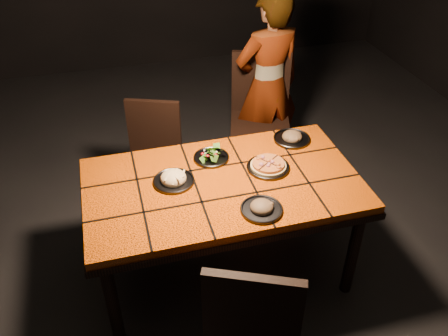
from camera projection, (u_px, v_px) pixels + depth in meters
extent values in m
cube|color=black|center=(223.00, 271.00, 3.22)|extent=(6.00, 7.00, 0.04)
cube|color=#E25707|center=(223.00, 185.00, 2.78)|extent=(1.60, 0.90, 0.05)
cube|color=black|center=(223.00, 191.00, 2.80)|extent=(1.62, 0.92, 0.04)
cylinder|color=black|center=(113.00, 304.00, 2.57)|extent=(0.07, 0.07, 0.66)
cylinder|color=black|center=(353.00, 253.00, 2.88)|extent=(0.07, 0.07, 0.66)
cylinder|color=black|center=(104.00, 216.00, 3.15)|extent=(0.07, 0.07, 0.66)
cylinder|color=black|center=(305.00, 181.00, 3.45)|extent=(0.07, 0.07, 0.66)
cube|color=black|center=(254.00, 314.00, 2.36)|extent=(0.57, 0.57, 0.04)
cube|color=black|center=(252.00, 314.00, 2.05)|extent=(0.41, 0.22, 0.48)
cylinder|color=black|center=(287.00, 319.00, 2.62)|extent=(0.04, 0.04, 0.44)
cylinder|color=black|center=(225.00, 311.00, 2.66)|extent=(0.04, 0.04, 0.44)
cube|color=black|center=(151.00, 167.00, 3.44)|extent=(0.51, 0.51, 0.04)
cube|color=black|center=(154.00, 127.00, 3.44)|extent=(0.38, 0.18, 0.43)
cylinder|color=black|center=(128.00, 203.00, 3.45)|extent=(0.03, 0.03, 0.40)
cylinder|color=black|center=(170.00, 206.00, 3.42)|extent=(0.03, 0.03, 0.40)
cylinder|color=black|center=(139.00, 177.00, 3.71)|extent=(0.03, 0.03, 0.40)
cylinder|color=black|center=(179.00, 179.00, 3.68)|extent=(0.03, 0.03, 0.40)
cube|color=black|center=(260.00, 125.00, 3.77)|extent=(0.58, 0.58, 0.04)
cube|color=black|center=(261.00, 82.00, 3.78)|extent=(0.46, 0.18, 0.51)
cylinder|color=black|center=(236.00, 164.00, 3.78)|extent=(0.04, 0.04, 0.47)
cylinder|color=black|center=(283.00, 165.00, 3.77)|extent=(0.04, 0.04, 0.47)
cylinder|color=black|center=(236.00, 139.00, 4.08)|extent=(0.04, 0.04, 0.47)
cylinder|color=black|center=(280.00, 140.00, 4.07)|extent=(0.04, 0.04, 0.47)
imported|color=brown|center=(268.00, 86.00, 3.74)|extent=(0.60, 0.44, 1.53)
cylinder|color=#36363B|center=(268.00, 167.00, 2.86)|extent=(0.26, 0.26, 0.01)
torus|color=#36363B|center=(268.00, 166.00, 2.86)|extent=(0.26, 0.26, 0.01)
cylinder|color=tan|center=(268.00, 166.00, 2.86)|extent=(0.30, 0.30, 0.01)
cylinder|color=orange|center=(268.00, 164.00, 2.85)|extent=(0.27, 0.27, 0.02)
cylinder|color=#36363B|center=(174.00, 181.00, 2.75)|extent=(0.24, 0.24, 0.01)
torus|color=#36363B|center=(174.00, 180.00, 2.75)|extent=(0.24, 0.24, 0.01)
ellipsoid|color=#FBDFA5|center=(173.00, 178.00, 2.74)|extent=(0.14, 0.14, 0.08)
cylinder|color=#36363B|center=(211.00, 158.00, 2.95)|extent=(0.22, 0.22, 0.01)
torus|color=#36363B|center=(211.00, 157.00, 2.94)|extent=(0.22, 0.22, 0.01)
cylinder|color=#36363B|center=(262.00, 210.00, 2.55)|extent=(0.23, 0.23, 0.01)
torus|color=#36363B|center=(262.00, 209.00, 2.55)|extent=(0.23, 0.23, 0.01)
ellipsoid|color=brown|center=(262.00, 206.00, 2.54)|extent=(0.14, 0.14, 0.08)
cylinder|color=#36363B|center=(292.00, 139.00, 3.12)|extent=(0.24, 0.24, 0.01)
torus|color=#36363B|center=(292.00, 138.00, 3.12)|extent=(0.24, 0.24, 0.01)
ellipsoid|color=brown|center=(292.00, 136.00, 3.10)|extent=(0.14, 0.14, 0.08)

